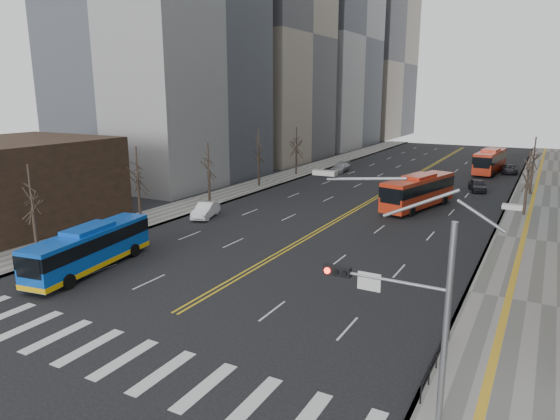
# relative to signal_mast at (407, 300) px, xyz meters

# --- Properties ---
(ground) EXTENTS (220.00, 220.00, 0.00)m
(ground) POSITION_rel_signal_mast_xyz_m (-13.77, -2.00, -4.86)
(ground) COLOR black
(sidewalk_right) EXTENTS (7.00, 130.00, 0.15)m
(sidewalk_right) POSITION_rel_signal_mast_xyz_m (3.73, 43.00, -4.78)
(sidewalk_right) COLOR slate
(sidewalk_right) RESTS_ON ground
(sidewalk_left) EXTENTS (5.00, 130.00, 0.15)m
(sidewalk_left) POSITION_rel_signal_mast_xyz_m (-30.27, 43.00, -4.78)
(sidewalk_left) COLOR slate
(sidewalk_left) RESTS_ON ground
(crosswalk) EXTENTS (26.70, 4.00, 0.01)m
(crosswalk) POSITION_rel_signal_mast_xyz_m (-13.77, -2.00, -4.85)
(crosswalk) COLOR silver
(crosswalk) RESTS_ON ground
(centerline) EXTENTS (0.55, 100.00, 0.01)m
(centerline) POSITION_rel_signal_mast_xyz_m (-13.77, 53.00, -4.85)
(centerline) COLOR gold
(centerline) RESTS_ON ground
(office_towers) EXTENTS (83.00, 134.00, 58.00)m
(office_towers) POSITION_rel_signal_mast_xyz_m (-13.64, 66.51, 19.07)
(office_towers) COLOR gray
(office_towers) RESTS_ON ground
(storefront) EXTENTS (14.00, 18.00, 8.00)m
(storefront) POSITION_rel_signal_mast_xyz_m (-39.77, 9.97, -0.85)
(storefront) COLOR black
(storefront) RESTS_ON ground
(signal_mast) EXTENTS (5.37, 0.37, 9.39)m
(signal_mast) POSITION_rel_signal_mast_xyz_m (0.00, 0.00, 0.00)
(signal_mast) COLOR gray
(signal_mast) RESTS_ON ground
(pedestrian_railing) EXTENTS (0.06, 6.06, 1.02)m
(pedestrian_railing) POSITION_rel_signal_mast_xyz_m (0.53, 4.00, -4.03)
(pedestrian_railing) COLOR black
(pedestrian_railing) RESTS_ON sidewalk_right
(street_trees) EXTENTS (35.20, 47.20, 7.60)m
(street_trees) POSITION_rel_signal_mast_xyz_m (-20.94, 32.55, 0.02)
(street_trees) COLOR #2D231B
(street_trees) RESTS_ON ground
(blue_bus) EXTENTS (3.90, 10.99, 3.17)m
(blue_bus) POSITION_rel_signal_mast_xyz_m (-23.70, 5.85, -3.20)
(blue_bus) COLOR blue
(blue_bus) RESTS_ON ground
(red_bus_near) EXTENTS (5.47, 11.98, 3.69)m
(red_bus_near) POSITION_rel_signal_mast_xyz_m (-8.09, 36.24, -2.81)
(red_bus_near) COLOR red
(red_bus_near) RESTS_ON ground
(red_bus_far) EXTENTS (3.69, 12.03, 3.74)m
(red_bus_far) POSITION_rel_signal_mast_xyz_m (-4.21, 66.02, -2.78)
(red_bus_far) COLOR red
(red_bus_far) RESTS_ON ground
(car_white) EXTENTS (2.78, 4.78, 1.49)m
(car_white) POSITION_rel_signal_mast_xyz_m (-25.75, 21.92, -4.11)
(car_white) COLOR white
(car_white) RESTS_ON ground
(car_dark_mid) EXTENTS (2.97, 4.78, 1.52)m
(car_dark_mid) POSITION_rel_signal_mast_xyz_m (-3.77, 49.58, -4.10)
(car_dark_mid) COLOR black
(car_dark_mid) RESTS_ON ground
(car_silver) EXTENTS (2.21, 5.00, 1.43)m
(car_silver) POSITION_rel_signal_mast_xyz_m (-24.95, 56.06, -4.14)
(car_silver) COLOR #9C9CA1
(car_silver) RESTS_ON ground
(car_dark_far) EXTENTS (2.54, 4.95, 1.34)m
(car_dark_far) POSITION_rel_signal_mast_xyz_m (-1.33, 67.01, -4.19)
(car_dark_far) COLOR black
(car_dark_far) RESTS_ON ground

